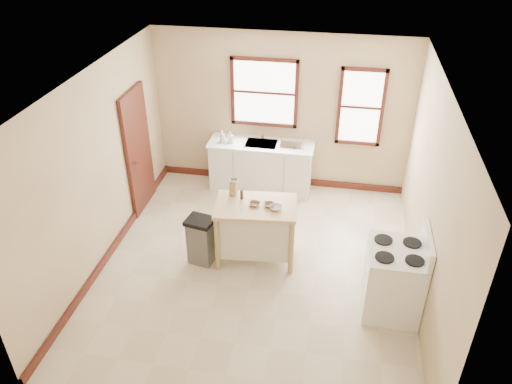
{
  "coord_description": "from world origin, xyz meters",
  "views": [
    {
      "loc": [
        1.01,
        -5.58,
        4.83
      ],
      "look_at": [
        -0.07,
        0.4,
        1.04
      ],
      "focal_mm": 35.0,
      "sensor_mm": 36.0,
      "label": 1
    }
  ],
  "objects_px": {
    "kitchen_island": "(256,232)",
    "pepper_grinder": "(242,195)",
    "soap_bottle_b": "(230,137)",
    "bowl_c": "(276,208)",
    "soap_bottle_a": "(222,137)",
    "bowl_a": "(254,204)",
    "dish_rack": "(292,143)",
    "bowl_b": "(269,205)",
    "gas_stove": "(395,272)",
    "trash_bin": "(201,240)",
    "knife_block": "(234,188)"
  },
  "relations": [
    {
      "from": "dish_rack",
      "to": "bowl_b",
      "type": "bearing_deg",
      "value": -83.24
    },
    {
      "from": "bowl_c",
      "to": "trash_bin",
      "type": "distance_m",
      "value": 1.23
    },
    {
      "from": "soap_bottle_a",
      "to": "bowl_b",
      "type": "distance_m",
      "value": 2.2
    },
    {
      "from": "dish_rack",
      "to": "trash_bin",
      "type": "xyz_separation_m",
      "value": [
        -1.05,
        -2.21,
        -0.59
      ]
    },
    {
      "from": "gas_stove",
      "to": "bowl_c",
      "type": "bearing_deg",
      "value": 157.98
    },
    {
      "from": "soap_bottle_a",
      "to": "bowl_a",
      "type": "xyz_separation_m",
      "value": [
        0.92,
        -1.9,
        -0.07
      ]
    },
    {
      "from": "bowl_b",
      "to": "kitchen_island",
      "type": "bearing_deg",
      "value": -177.56
    },
    {
      "from": "soap_bottle_b",
      "to": "bowl_b",
      "type": "distance_m",
      "value": 2.16
    },
    {
      "from": "soap_bottle_b",
      "to": "trash_bin",
      "type": "relative_size",
      "value": 0.27
    },
    {
      "from": "bowl_a",
      "to": "gas_stove",
      "type": "bearing_deg",
      "value": -20.07
    },
    {
      "from": "bowl_b",
      "to": "gas_stove",
      "type": "bearing_deg",
      "value": -22.73
    },
    {
      "from": "bowl_c",
      "to": "knife_block",
      "type": "bearing_deg",
      "value": 156.7
    },
    {
      "from": "kitchen_island",
      "to": "knife_block",
      "type": "xyz_separation_m",
      "value": [
        -0.37,
        0.22,
        0.57
      ]
    },
    {
      "from": "dish_rack",
      "to": "gas_stove",
      "type": "xyz_separation_m",
      "value": [
        1.65,
        -2.71,
        -0.35
      ]
    },
    {
      "from": "bowl_c",
      "to": "soap_bottle_b",
      "type": "bearing_deg",
      "value": 118.92
    },
    {
      "from": "bowl_b",
      "to": "bowl_c",
      "type": "relative_size",
      "value": 0.85
    },
    {
      "from": "soap_bottle_a",
      "to": "pepper_grinder",
      "type": "distance_m",
      "value": 1.91
    },
    {
      "from": "kitchen_island",
      "to": "pepper_grinder",
      "type": "bearing_deg",
      "value": 147.03
    },
    {
      "from": "kitchen_island",
      "to": "bowl_a",
      "type": "distance_m",
      "value": 0.49
    },
    {
      "from": "kitchen_island",
      "to": "bowl_b",
      "type": "xyz_separation_m",
      "value": [
        0.18,
        0.01,
        0.49
      ]
    },
    {
      "from": "kitchen_island",
      "to": "pepper_grinder",
      "type": "distance_m",
      "value": 0.6
    },
    {
      "from": "pepper_grinder",
      "to": "gas_stove",
      "type": "height_order",
      "value": "gas_stove"
    },
    {
      "from": "pepper_grinder",
      "to": "gas_stove",
      "type": "bearing_deg",
      "value": -21.29
    },
    {
      "from": "pepper_grinder",
      "to": "soap_bottle_b",
      "type": "bearing_deg",
      "value": 107.63
    },
    {
      "from": "soap_bottle_a",
      "to": "kitchen_island",
      "type": "xyz_separation_m",
      "value": [
        0.94,
        -1.89,
        -0.57
      ]
    },
    {
      "from": "pepper_grinder",
      "to": "trash_bin",
      "type": "relative_size",
      "value": 0.2
    },
    {
      "from": "soap_bottle_a",
      "to": "kitchen_island",
      "type": "height_order",
      "value": "soap_bottle_a"
    },
    {
      "from": "soap_bottle_b",
      "to": "bowl_a",
      "type": "relative_size",
      "value": 1.26
    },
    {
      "from": "pepper_grinder",
      "to": "bowl_b",
      "type": "distance_m",
      "value": 0.43
    },
    {
      "from": "soap_bottle_a",
      "to": "bowl_a",
      "type": "relative_size",
      "value": 1.47
    },
    {
      "from": "gas_stove",
      "to": "trash_bin",
      "type": "bearing_deg",
      "value": 169.57
    },
    {
      "from": "dish_rack",
      "to": "bowl_a",
      "type": "xyz_separation_m",
      "value": [
        -0.29,
        -2.0,
        -0.01
      ]
    },
    {
      "from": "dish_rack",
      "to": "bowl_a",
      "type": "relative_size",
      "value": 2.49
    },
    {
      "from": "kitchen_island",
      "to": "bowl_c",
      "type": "height_order",
      "value": "bowl_c"
    },
    {
      "from": "soap_bottle_b",
      "to": "dish_rack",
      "type": "bearing_deg",
      "value": -9.26
    },
    {
      "from": "soap_bottle_a",
      "to": "kitchen_island",
      "type": "relative_size",
      "value": 0.2
    },
    {
      "from": "soap_bottle_b",
      "to": "pepper_grinder",
      "type": "bearing_deg",
      "value": -85.04
    },
    {
      "from": "kitchen_island",
      "to": "pepper_grinder",
      "type": "height_order",
      "value": "pepper_grinder"
    },
    {
      "from": "dish_rack",
      "to": "kitchen_island",
      "type": "bearing_deg",
      "value": -88.51
    },
    {
      "from": "dish_rack",
      "to": "knife_block",
      "type": "relative_size",
      "value": 1.97
    },
    {
      "from": "dish_rack",
      "to": "kitchen_island",
      "type": "relative_size",
      "value": 0.34
    },
    {
      "from": "soap_bottle_b",
      "to": "gas_stove",
      "type": "height_order",
      "value": "gas_stove"
    },
    {
      "from": "bowl_b",
      "to": "trash_bin",
      "type": "distance_m",
      "value": 1.15
    },
    {
      "from": "kitchen_island",
      "to": "soap_bottle_a",
      "type": "bearing_deg",
      "value": 110.74
    },
    {
      "from": "soap_bottle_b",
      "to": "dish_rack",
      "type": "relative_size",
      "value": 0.51
    },
    {
      "from": "soap_bottle_a",
      "to": "pepper_grinder",
      "type": "xyz_separation_m",
      "value": [
        0.71,
        -1.78,
        -0.02
      ]
    },
    {
      "from": "trash_bin",
      "to": "pepper_grinder",
      "type": "bearing_deg",
      "value": 43.61
    },
    {
      "from": "bowl_b",
      "to": "bowl_c",
      "type": "height_order",
      "value": "bowl_c"
    },
    {
      "from": "soap_bottle_b",
      "to": "bowl_c",
      "type": "xyz_separation_m",
      "value": [
        1.1,
        -1.99,
        -0.05
      ]
    },
    {
      "from": "bowl_c",
      "to": "kitchen_island",
      "type": "bearing_deg",
      "value": 168.17
    }
  ]
}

